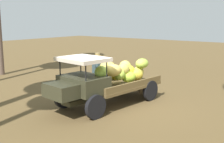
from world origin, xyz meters
name	(u,v)px	position (x,y,z in m)	size (l,w,h in m)	color
ground_plane	(114,106)	(0.00, 0.00, 0.00)	(60.00, 60.00, 0.00)	brown
truck	(105,80)	(0.11, -0.31, 0.93)	(4.59, 2.19, 1.82)	#323221
farmer	(98,70)	(-1.16, -1.70, 0.95)	(0.54, 0.49, 1.66)	#435079
wooden_crate	(144,88)	(-2.20, -0.07, 0.22)	(0.47, 0.47, 0.45)	olive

